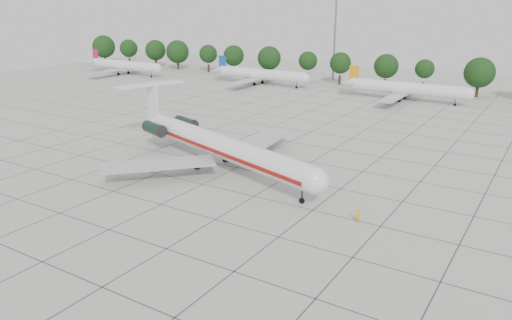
# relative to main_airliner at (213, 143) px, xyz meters

# --- Properties ---
(ground) EXTENTS (260.00, 260.00, 0.00)m
(ground) POSITION_rel_main_airliner_xyz_m (11.23, -6.81, -3.48)
(ground) COLOR #B3B2AB
(ground) RESTS_ON ground
(apron_joints) EXTENTS (170.00, 170.00, 0.02)m
(apron_joints) POSITION_rel_main_airliner_xyz_m (11.23, 8.19, -3.47)
(apron_joints) COLOR #383838
(apron_joints) RESTS_ON ground
(main_airliner) EXTENTS (41.11, 31.40, 9.85)m
(main_airliner) POSITION_rel_main_airliner_xyz_m (0.00, 0.00, 0.00)
(main_airliner) COLOR silver
(main_airliner) RESTS_ON ground
(ground_crew) EXTENTS (0.69, 0.54, 1.68)m
(ground_crew) POSITION_rel_main_airliner_xyz_m (24.70, -7.13, -2.64)
(ground_crew) COLOR #E8AC0D
(ground_crew) RESTS_ON ground
(bg_airliner_a) EXTENTS (28.24, 27.20, 7.40)m
(bg_airliner_a) POSITION_rel_main_airliner_xyz_m (-79.63, 59.19, -0.57)
(bg_airliner_a) COLOR silver
(bg_airliner_a) RESTS_ON ground
(bg_airliner_b) EXTENTS (28.24, 27.20, 7.40)m
(bg_airliner_b) POSITION_rel_main_airliner_xyz_m (-32.14, 65.35, -0.57)
(bg_airliner_b) COLOR silver
(bg_airliner_b) RESTS_ON ground
(bg_airliner_c) EXTENTS (28.24, 27.20, 7.40)m
(bg_airliner_c) POSITION_rel_main_airliner_xyz_m (9.33, 63.70, -0.57)
(bg_airliner_c) COLOR silver
(bg_airliner_c) RESTS_ON ground
(tree_line) EXTENTS (249.86, 8.44, 10.22)m
(tree_line) POSITION_rel_main_airliner_xyz_m (-0.46, 78.19, 2.50)
(tree_line) COLOR #332114
(tree_line) RESTS_ON ground
(floodlight_mast) EXTENTS (1.60, 1.60, 25.45)m
(floodlight_mast) POSITION_rel_main_airliner_xyz_m (-18.77, 85.19, 10.80)
(floodlight_mast) COLOR slate
(floodlight_mast) RESTS_ON ground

